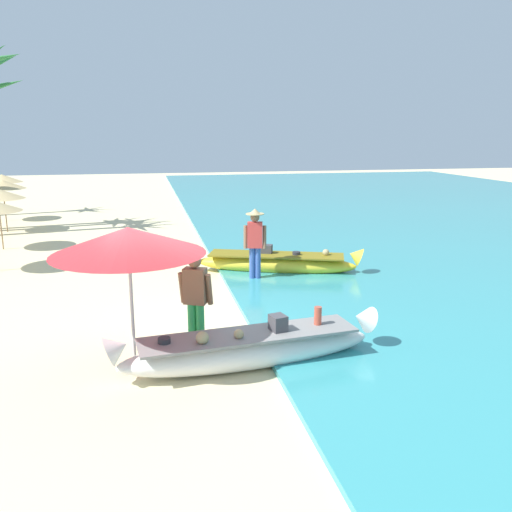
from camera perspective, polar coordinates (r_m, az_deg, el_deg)
ground_plane at (r=9.24m, az=-8.06°, el=-9.77°), size 80.00×80.00×0.00m
boat_white_foreground at (r=8.33m, az=-0.72°, el=-9.97°), size 4.39×1.19×0.85m
boat_yellow_midground at (r=13.70m, az=2.19°, el=-0.73°), size 4.33×2.14×0.82m
person_vendor_hatted at (r=12.76m, az=-0.11°, el=1.74°), size 0.58×0.44×1.82m
person_tourist_customer at (r=8.67m, az=-6.54°, el=-4.54°), size 0.58×0.41×1.69m
patio_umbrella_large at (r=7.95m, az=-13.62°, el=1.56°), size 2.28×2.28×2.24m
parasol_row_2 at (r=21.37m, az=-25.69°, el=6.98°), size 1.60×1.60×1.91m
parasol_row_3 at (r=24.20m, az=-25.74°, el=7.56°), size 1.60×1.60×1.91m
paddle at (r=7.70m, az=5.12°, el=-14.36°), size 0.38×1.62×0.05m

